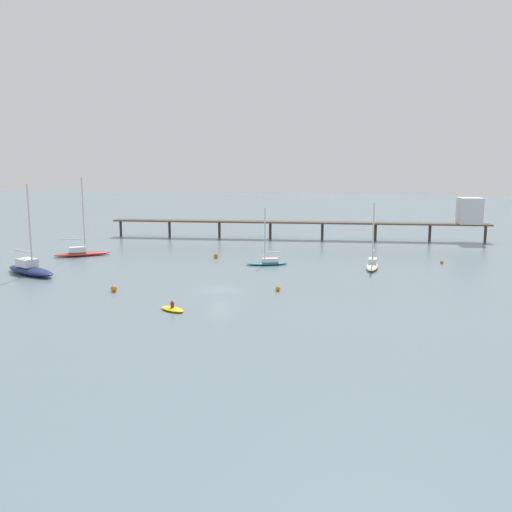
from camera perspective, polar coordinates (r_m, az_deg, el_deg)
name	(u,v)px	position (r m, az deg, el deg)	size (l,w,h in m)	color
ground_plane	(221,290)	(67.02, -3.58, -3.44)	(400.00, 400.00, 0.00)	slate
pier	(388,217)	(110.22, 13.07, 3.87)	(71.96, 13.67, 8.27)	brown
sailboat_navy	(30,269)	(81.72, -21.73, -1.17)	(10.08, 6.43, 12.09)	navy
sailboat_teal	(268,261)	(82.90, 1.18, -0.53)	(6.32, 4.08, 8.38)	#1E727A
sailboat_cream	(372,264)	(81.81, 11.59, -0.79)	(1.74, 7.18, 9.34)	beige
sailboat_red	(81,251)	(94.85, -17.11, 0.44)	(8.20, 7.16, 12.49)	red
dinghy_yellow	(172,309)	(58.44, -8.39, -5.26)	(3.40, 2.68, 1.14)	yellow
mooring_buoy_far	(114,289)	(68.05, -14.06, -3.18)	(0.76, 0.76, 0.76)	orange
mooring_buoy_outer	(278,289)	(66.43, 2.22, -3.28)	(0.59, 0.59, 0.59)	orange
mooring_buoy_inner	(442,262)	(88.13, 18.14, -0.59)	(0.52, 0.52, 0.52)	orange
mooring_buoy_near	(216,256)	(89.02, -4.05, 0.04)	(0.75, 0.75, 0.75)	orange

